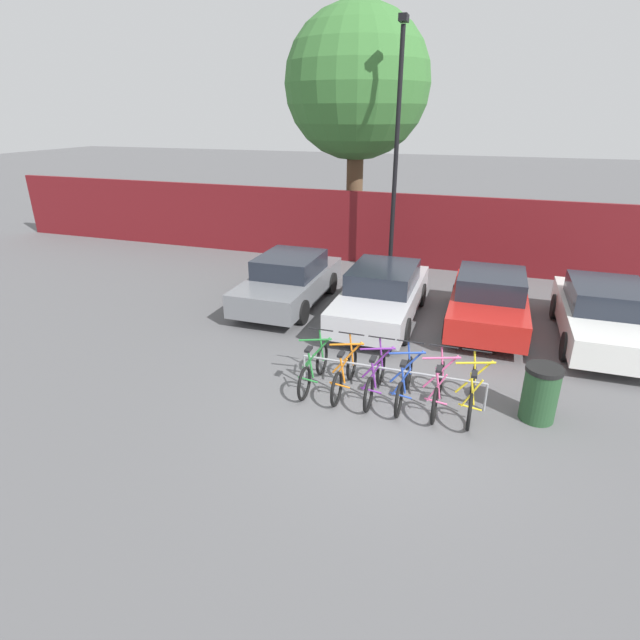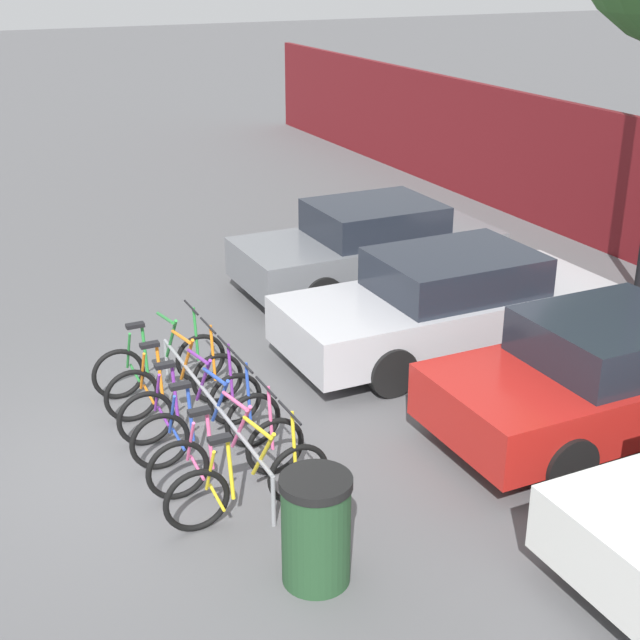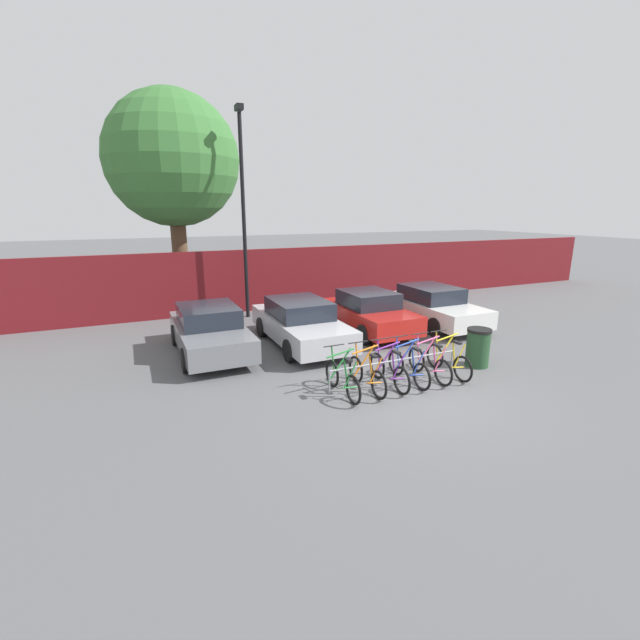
% 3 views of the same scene
% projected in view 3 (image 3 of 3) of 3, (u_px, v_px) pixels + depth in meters
% --- Properties ---
extents(ground_plane, '(120.00, 120.00, 0.00)m').
position_uv_depth(ground_plane, '(413.00, 392.00, 9.85)').
color(ground_plane, '#59595B').
extents(hoarding_wall, '(36.00, 0.16, 2.51)m').
position_uv_depth(hoarding_wall, '(279.00, 279.00, 17.93)').
color(hoarding_wall, maroon).
rests_on(hoarding_wall, ground).
extents(bike_rack, '(3.55, 0.04, 0.57)m').
position_uv_depth(bike_rack, '(395.00, 363.00, 10.30)').
color(bike_rack, gray).
rests_on(bike_rack, ground).
extents(bicycle_green, '(0.68, 1.71, 1.05)m').
position_uv_depth(bicycle_green, '(342.00, 379.00, 9.60)').
color(bicycle_green, black).
rests_on(bicycle_green, ground).
extents(bicycle_orange, '(0.68, 1.71, 1.05)m').
position_uv_depth(bicycle_orange, '(367.00, 375.00, 9.85)').
color(bicycle_orange, black).
rests_on(bicycle_orange, ground).
extents(bicycle_purple, '(0.68, 1.71, 1.05)m').
position_uv_depth(bicycle_purple, '(389.00, 371.00, 10.09)').
color(bicycle_purple, black).
rests_on(bicycle_purple, ground).
extents(bicycle_blue, '(0.68, 1.71, 1.05)m').
position_uv_depth(bicycle_blue, '(408.00, 367.00, 10.31)').
color(bicycle_blue, black).
rests_on(bicycle_blue, ground).
extents(bicycle_pink, '(0.68, 1.71, 1.05)m').
position_uv_depth(bicycle_pink, '(429.00, 364.00, 10.56)').
color(bicycle_pink, black).
rests_on(bicycle_pink, ground).
extents(bicycle_yellow, '(0.68, 1.71, 1.05)m').
position_uv_depth(bicycle_yellow, '(448.00, 360.00, 10.79)').
color(bicycle_yellow, black).
rests_on(bicycle_yellow, ground).
extents(car_grey, '(1.91, 4.26, 1.40)m').
position_uv_depth(car_grey, '(210.00, 330.00, 12.32)').
color(car_grey, slate).
rests_on(car_grey, ground).
extents(car_silver, '(1.91, 4.56, 1.40)m').
position_uv_depth(car_silver, '(300.00, 323.00, 13.16)').
color(car_silver, '#B7B7BC').
rests_on(car_silver, ground).
extents(car_red, '(1.91, 3.96, 1.40)m').
position_uv_depth(car_red, '(369.00, 312.00, 14.51)').
color(car_red, red).
rests_on(car_red, ground).
extents(car_white, '(1.91, 4.42, 1.40)m').
position_uv_depth(car_white, '(432.00, 306.00, 15.44)').
color(car_white, silver).
rests_on(car_white, ground).
extents(lamp_post, '(0.24, 0.44, 7.60)m').
position_uv_depth(lamp_post, '(243.00, 207.00, 15.67)').
color(lamp_post, black).
rests_on(lamp_post, ground).
extents(trash_bin, '(0.63, 0.63, 1.03)m').
position_uv_depth(trash_bin, '(478.00, 347.00, 11.36)').
color(trash_bin, '#234728').
rests_on(trash_bin, ground).
extents(tree_behind_hoarding, '(5.20, 5.20, 8.58)m').
position_uv_depth(tree_behind_hoarding, '(173.00, 161.00, 16.88)').
color(tree_behind_hoarding, brown).
rests_on(tree_behind_hoarding, ground).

